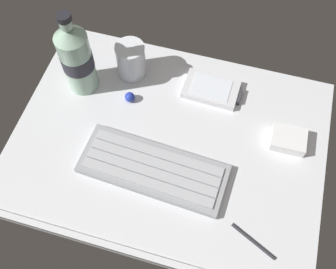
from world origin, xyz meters
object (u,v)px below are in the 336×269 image
Objects in this scene: water_bottle at (76,58)px; trackball_mouse at (130,97)px; keyboard at (153,169)px; juice_cup at (131,61)px; handheld_device at (212,89)px; charger_block at (288,140)px; stylus_pen at (254,241)px.

water_bottle is 13.83cm from trackball_mouse.
juice_cup is (-11.64, 22.02, 3.10)cm from keyboard.
handheld_device is at bearing -0.45° from juice_cup.
juice_cup reaches higher than trackball_mouse.
handheld_device is at bearing 155.12° from charger_block.
water_bottle is (-9.40, -5.98, 5.10)cm from juice_cup.
trackball_mouse is 0.23× the size of stylus_pen.
charger_block is (17.86, -8.28, 0.47)cm from handheld_device.
keyboard is 3.48× the size of juice_cup.
keyboard is at bearing -56.37° from trackball_mouse.
keyboard is at bearing -151.21° from charger_block.
handheld_device is 33.68cm from stylus_pen.
stylus_pen is at bearing -36.40° from trackball_mouse.
keyboard is 13.46× the size of trackball_mouse.
juice_cup is 1.21× the size of charger_block.
handheld_device is 18.14cm from trackball_mouse.
juice_cup is 37.44cm from charger_block.
trackball_mouse is 38.97cm from stylus_pen.
keyboard is 3.12× the size of stylus_pen.
handheld_device is 1.37× the size of stylus_pen.
handheld_device is 19.69cm from charger_block.
water_bottle is at bearing 176.94° from charger_block.
handheld_device is (6.88, 21.87, -0.08)cm from keyboard.
juice_cup is at bearing 162.79° from stylus_pen.
water_bottle is 2.19× the size of stylus_pen.
handheld_device is at bearing 23.30° from trackball_mouse.
water_bottle is at bearing 173.24° from trackball_mouse.
stylus_pen is at bearing -98.16° from charger_block.
water_bottle reaches higher than trackball_mouse.
stylus_pen is at bearing -29.85° from water_bottle.
juice_cup is 45.20cm from stylus_pen.
keyboard is at bearing -37.31° from water_bottle.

